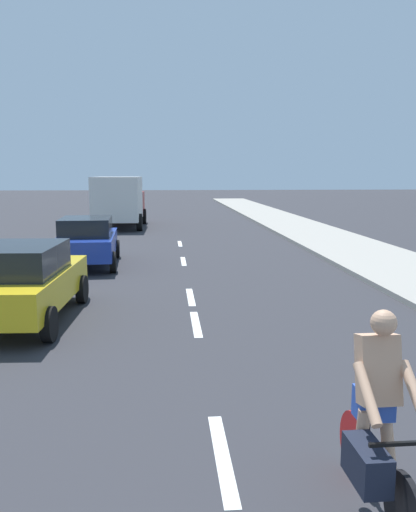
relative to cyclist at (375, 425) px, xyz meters
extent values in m
plane|color=#2D2D33|center=(-1.19, 14.67, -0.83)|extent=(160.00, 160.00, 0.00)
cube|color=#9E998E|center=(5.44, 16.67, -0.76)|extent=(3.60, 80.00, 0.14)
cube|color=white|center=(-1.19, 1.04, -0.83)|extent=(0.16, 1.80, 0.01)
cube|color=white|center=(-1.19, 5.96, -0.83)|extent=(0.16, 1.80, 0.01)
cube|color=white|center=(-1.19, 8.26, -0.83)|extent=(0.16, 1.80, 0.01)
cube|color=white|center=(-1.19, 13.51, -0.83)|extent=(0.16, 1.80, 0.01)
cube|color=white|center=(-1.19, 18.06, -0.83)|extent=(0.16, 1.80, 0.01)
cylinder|color=red|center=(0.04, 0.56, -0.50)|extent=(0.06, 0.66, 0.66)
cube|color=black|center=(0.05, 0.03, -0.32)|extent=(0.05, 0.95, 0.04)
cylinder|color=black|center=(0.04, 0.24, -0.08)|extent=(0.03, 0.03, 0.48)
cube|color=black|center=(0.06, -0.41, 0.05)|extent=(0.56, 0.04, 0.03)
cube|color=tan|center=(0.05, 0.11, 0.45)|extent=(0.35, 0.32, 0.63)
sphere|color=tan|center=(0.05, 0.05, 0.88)|extent=(0.22, 0.22, 0.22)
cube|color=#2D51B7|center=(0.05, 0.17, 0.12)|extent=(0.32, 0.23, 0.28)
cube|color=black|center=(-0.17, -0.26, -0.20)|extent=(0.25, 0.52, 0.32)
cylinder|color=tan|center=(0.17, 0.12, -0.20)|extent=(0.12, 0.32, 0.62)
cylinder|color=tan|center=(-0.07, 0.11, -0.20)|extent=(0.11, 0.20, 0.63)
cylinder|color=tan|center=(0.25, -0.15, 0.35)|extent=(0.10, 0.49, 0.41)
cylinder|color=tan|center=(-0.15, -0.15, 0.35)|extent=(0.10, 0.49, 0.41)
cube|color=gold|center=(-4.65, 6.51, -0.14)|extent=(1.94, 4.25, 0.64)
cube|color=black|center=(-4.66, 6.30, 0.46)|extent=(1.64, 2.24, 0.56)
cylinder|color=black|center=(-5.46, 7.97, -0.51)|extent=(0.21, 0.65, 0.64)
cylinder|color=black|center=(-3.71, 7.89, -0.51)|extent=(0.21, 0.65, 0.64)
cylinder|color=black|center=(-3.84, 5.05, -0.51)|extent=(0.21, 0.65, 0.64)
cube|color=#1E389E|center=(-4.32, 12.98, -0.14)|extent=(1.96, 4.25, 0.64)
cube|color=black|center=(-4.31, 12.77, 0.46)|extent=(1.65, 2.24, 0.56)
cylinder|color=black|center=(-5.27, 14.35, -0.51)|extent=(0.21, 0.65, 0.64)
cylinder|color=black|center=(-3.52, 14.44, -0.51)|extent=(0.21, 0.65, 0.64)
cylinder|color=black|center=(-5.12, 11.52, -0.51)|extent=(0.21, 0.65, 0.64)
cylinder|color=black|center=(-3.38, 11.61, -0.51)|extent=(0.21, 0.65, 0.64)
cube|color=maroon|center=(-4.31, 27.45, 0.37)|extent=(2.43, 2.37, 1.40)
cube|color=silver|center=(-4.35, 24.46, 0.82)|extent=(2.46, 4.19, 2.30)
cylinder|color=black|center=(-5.51, 27.33, -0.38)|extent=(0.29, 0.90, 0.90)
cylinder|color=black|center=(-3.11, 27.30, -0.38)|extent=(0.29, 0.90, 0.90)
cylinder|color=black|center=(-5.57, 23.43, -0.38)|extent=(0.29, 0.90, 0.90)
cylinder|color=black|center=(-3.17, 23.40, -0.38)|extent=(0.29, 0.90, 0.90)
camera|label=1|loc=(-1.75, -4.03, 2.11)|focal=36.59mm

